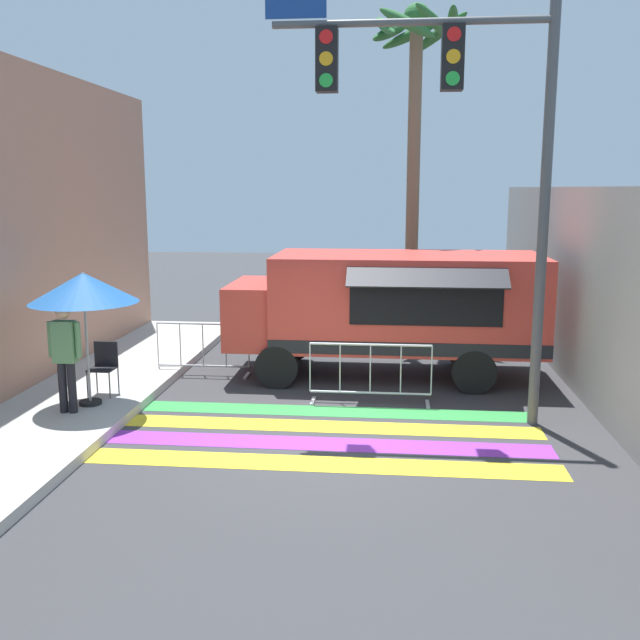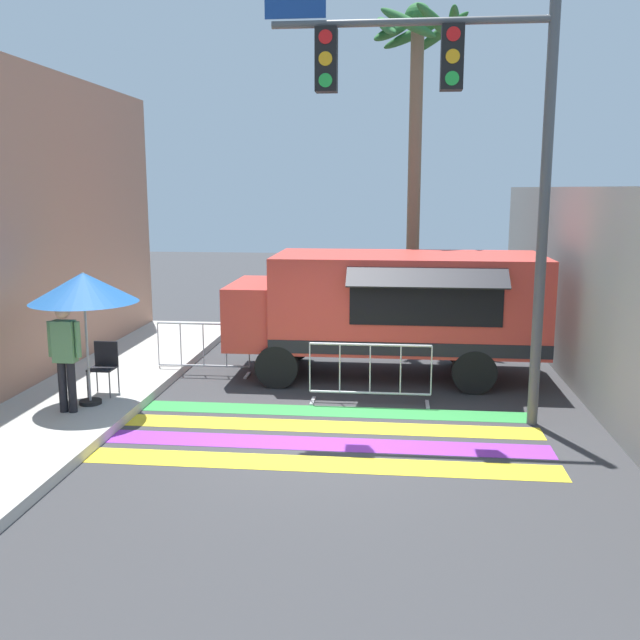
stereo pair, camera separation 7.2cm
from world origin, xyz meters
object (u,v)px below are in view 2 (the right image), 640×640
at_px(traffic_signal_pole, 456,122).
at_px(barricade_side, 204,350).
at_px(barricade_front, 370,374).
at_px(folding_chair, 104,363).
at_px(patio_umbrella, 84,288).
at_px(palm_tree, 417,99).
at_px(food_truck, 383,304).
at_px(vendor_person, 65,351).

xyz_separation_m(traffic_signal_pole, barricade_side, (-4.55, 2.37, -4.06)).
bearing_deg(traffic_signal_pole, barricade_front, 146.56).
xyz_separation_m(barricade_front, barricade_side, (-3.31, 1.55, -0.01)).
bearing_deg(traffic_signal_pole, folding_chair, 175.56).
height_order(folding_chair, barricade_side, barricade_side).
bearing_deg(patio_umbrella, palm_tree, 48.24).
height_order(food_truck, folding_chair, food_truck).
height_order(traffic_signal_pole, folding_chair, traffic_signal_pole).
distance_m(barricade_front, palm_tree, 7.14).
bearing_deg(folding_chair, food_truck, 48.44).
relative_size(folding_chair, barricade_side, 0.48).
xyz_separation_m(patio_umbrella, palm_tree, (5.32, 5.96, 3.53)).
xyz_separation_m(food_truck, traffic_signal_pole, (1.06, -2.70, 3.14)).
height_order(traffic_signal_pole, barricade_side, traffic_signal_pole).
distance_m(food_truck, patio_umbrella, 5.55).
height_order(barricade_side, palm_tree, palm_tree).
xyz_separation_m(food_truck, patio_umbrella, (-4.70, -2.88, 0.63)).
height_order(patio_umbrella, folding_chair, patio_umbrella).
bearing_deg(vendor_person, traffic_signal_pole, 15.59).
distance_m(traffic_signal_pole, folding_chair, 6.96).
relative_size(folding_chair, barricade_front, 0.43).
height_order(folding_chair, vendor_person, vendor_person).
xyz_separation_m(traffic_signal_pole, palm_tree, (-0.44, 5.79, 1.02)).
distance_m(patio_umbrella, palm_tree, 8.74).
xyz_separation_m(patio_umbrella, barricade_side, (1.21, 2.55, -1.55)).
distance_m(food_truck, traffic_signal_pole, 4.27).
bearing_deg(barricade_front, palm_tree, 80.82).
height_order(patio_umbrella, palm_tree, palm_tree).
bearing_deg(food_truck, barricade_side, -174.67).
bearing_deg(barricade_side, vendor_person, -114.56).
height_order(patio_umbrella, barricade_front, patio_umbrella).
bearing_deg(vendor_person, folding_chair, 91.00).
distance_m(food_truck, palm_tree, 5.22).
xyz_separation_m(vendor_person, barricade_side, (1.37, 3.00, -0.63)).
height_order(barricade_front, barricade_side, same).
relative_size(barricade_front, palm_tree, 0.27).
xyz_separation_m(folding_chair, barricade_front, (4.52, 0.37, -0.17)).
bearing_deg(traffic_signal_pole, patio_umbrella, -178.22).
bearing_deg(patio_umbrella, vendor_person, -109.82).
xyz_separation_m(vendor_person, palm_tree, (5.49, 6.41, 4.45)).
bearing_deg(barricade_side, palm_tree, 39.67).
height_order(traffic_signal_pole, palm_tree, palm_tree).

